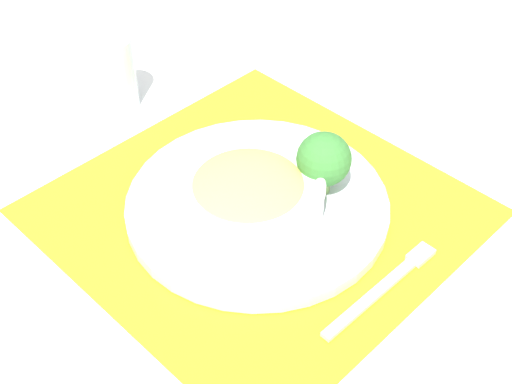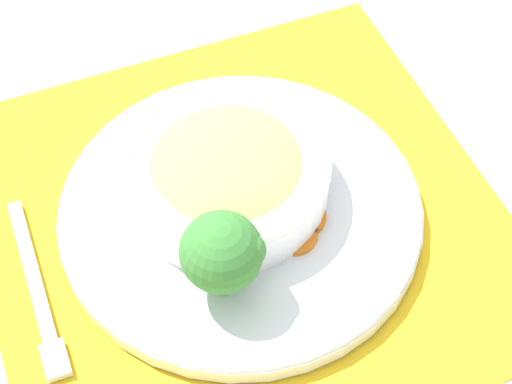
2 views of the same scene
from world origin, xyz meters
TOP-DOWN VIEW (x-y plane):
  - ground_plane at (0.00, 0.00)m, footprint 4.00×4.00m
  - placemat at (0.00, 0.00)m, footprint 0.48×0.47m
  - plate at (0.00, 0.00)m, footprint 0.32×0.32m
  - bowl at (0.01, -0.02)m, footprint 0.18×0.18m
  - broccoli_floret at (0.04, 0.07)m, footprint 0.07×0.07m
  - carrot_slice_near at (-0.03, 0.04)m, footprint 0.04×0.04m
  - carrot_slice_middle at (-0.05, 0.03)m, footprint 0.04×0.04m
  - carrot_slice_far at (-0.05, 0.01)m, footprint 0.04×0.04m
  - carrot_slice_extra at (-0.05, -0.01)m, footprint 0.04×0.04m
  - water_glass at (-0.31, 0.01)m, footprint 0.06×0.06m
  - fork at (0.19, 0.03)m, footprint 0.02×0.18m

SIDE VIEW (x-z plane):
  - ground_plane at x=0.00m, z-range 0.00..0.00m
  - placemat at x=0.00m, z-range 0.00..0.00m
  - fork at x=0.19m, z-range 0.00..0.01m
  - plate at x=0.00m, z-range 0.00..0.03m
  - carrot_slice_near at x=-0.03m, z-range 0.02..0.03m
  - carrot_slice_middle at x=-0.05m, z-range 0.02..0.03m
  - carrot_slice_far at x=-0.05m, z-range 0.02..0.03m
  - carrot_slice_extra at x=-0.05m, z-range 0.02..0.03m
  - bowl at x=0.01m, z-range 0.02..0.08m
  - water_glass at x=-0.31m, z-range -0.01..0.10m
  - broccoli_floret at x=0.04m, z-range 0.03..0.11m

